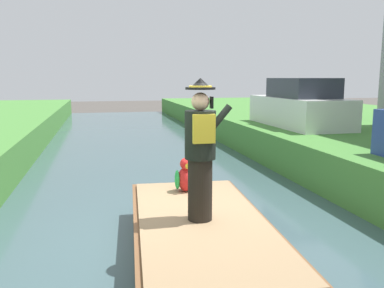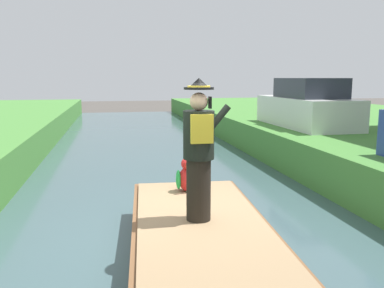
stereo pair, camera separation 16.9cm
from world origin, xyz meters
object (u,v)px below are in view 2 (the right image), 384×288
Objects in this scene: person_pirate at (199,151)px; parrot_plush at (187,177)px; boat at (200,241)px; parked_car_white at (307,106)px.

parrot_plush is (0.09, 1.37, -0.68)m from person_pirate.
boat is at bearing 57.04° from person_pirate.
person_pirate is 0.46× the size of parked_car_white.
boat is 1.45m from parrot_plush.
parrot_plush is (0.07, 1.34, 0.55)m from boat.
boat is 2.34× the size of person_pirate.
person_pirate reaches higher than parked_car_white.
parrot_plush is 0.14× the size of parked_car_white.
boat is 8.42m from parked_car_white.
person_pirate is at bearing -138.74° from boat.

